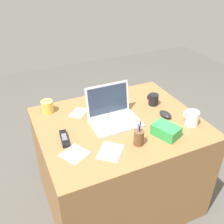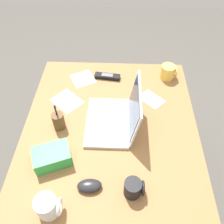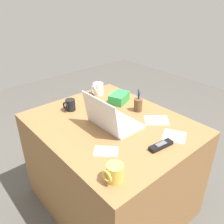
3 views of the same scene
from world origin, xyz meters
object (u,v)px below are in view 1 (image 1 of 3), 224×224
laptop (113,115)px  computer_mouse (165,114)px  pen_holder (139,138)px  coffee_mug_tall (153,99)px  coffee_mug_white (47,106)px  snack_bag (166,131)px  coffee_mug_spare (192,118)px  cordless_phone (64,138)px

laptop → computer_mouse: laptop is taller
laptop → pen_holder: size_ratio=1.93×
coffee_mug_tall → pen_holder: pen_holder is taller
computer_mouse → coffee_mug_white: bearing=145.1°
snack_bag → pen_holder: bearing=-178.5°
laptop → coffee_mug_spare: bearing=-28.5°
coffee_mug_white → snack_bag: bearing=-44.1°
cordless_phone → snack_bag: 0.64m
computer_mouse → coffee_mug_tall: (0.01, 0.19, 0.02)m
coffee_mug_spare → pen_holder: bearing=-174.7°
coffee_mug_white → pen_holder: pen_holder is taller
pen_holder → laptop: bearing=96.5°
computer_mouse → coffee_mug_spare: (0.11, -0.15, 0.03)m
laptop → coffee_mug_spare: (0.47, -0.25, 0.00)m
coffee_mug_white → coffee_mug_tall: coffee_mug_white is taller
laptop → pen_holder: (0.03, -0.29, 0.00)m
cordless_phone → snack_bag: (0.60, -0.22, 0.02)m
snack_bag → laptop: bearing=129.4°
laptop → cordless_phone: bearing=-169.8°
coffee_mug_tall → coffee_mug_spare: (0.09, -0.34, 0.01)m
computer_mouse → coffee_mug_white: (-0.74, 0.42, 0.03)m
coffee_mug_white → coffee_mug_tall: bearing=-16.8°
coffee_mug_tall → cordless_phone: bearing=-168.7°
computer_mouse → coffee_mug_spare: bearing=-60.6°
coffee_mug_white → pen_holder: size_ratio=0.57×
computer_mouse → cordless_phone: 0.73m
pen_holder → snack_bag: pen_holder is taller
coffee_mug_tall → pen_holder: size_ratio=0.50×
pen_holder → coffee_mug_tall: bearing=47.7°
coffee_mug_spare → pen_holder: 0.44m
coffee_mug_white → cordless_phone: 0.38m
coffee_mug_tall → snack_bag: coffee_mug_tall is taller
laptop → pen_holder: 0.30m
computer_mouse → coffee_mug_tall: bearing=80.0°
laptop → snack_bag: bearing=-50.6°
coffee_mug_tall → snack_bag: bearing=-110.5°
cordless_phone → coffee_mug_spare: bearing=-12.7°
coffee_mug_tall → coffee_mug_spare: 0.35m
computer_mouse → snack_bag: (-0.12, -0.18, 0.02)m
coffee_mug_spare → pen_holder: (-0.43, -0.04, -0.00)m
laptop → computer_mouse: (0.36, -0.10, -0.03)m
coffee_mug_white → pen_holder: 0.73m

